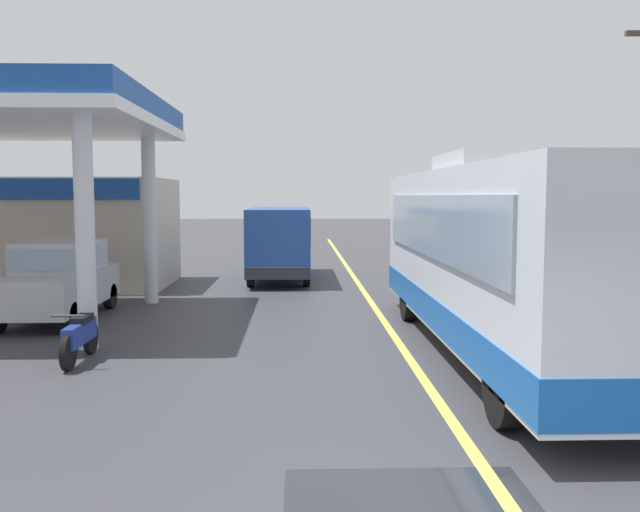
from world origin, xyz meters
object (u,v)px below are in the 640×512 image
at_px(coach_bus_main, 501,259).
at_px(minibus_opposing_lane, 280,236).
at_px(motorcycle_parked_forecourt, 80,336).
at_px(pedestrian_near_pump, 41,278).
at_px(car_at_pump, 59,276).

relative_size(coach_bus_main, minibus_opposing_lane, 1.80).
distance_m(motorcycle_parked_forecourt, pedestrian_near_pump, 4.93).
bearing_deg(pedestrian_near_pump, car_at_pump, -26.01).
distance_m(minibus_opposing_lane, pedestrian_near_pump, 9.01).
xyz_separation_m(motorcycle_parked_forecourt, pedestrian_near_pump, (-2.29, 4.34, 0.49)).
xyz_separation_m(coach_bus_main, car_at_pump, (-9.20, 3.71, -0.71)).
relative_size(motorcycle_parked_forecourt, pedestrian_near_pump, 1.08).
bearing_deg(coach_bus_main, pedestrian_near_pump, 157.81).
distance_m(car_at_pump, minibus_opposing_lane, 8.92).
relative_size(car_at_pump, pedestrian_near_pump, 2.53).
relative_size(minibus_opposing_lane, pedestrian_near_pump, 3.69).
bearing_deg(motorcycle_parked_forecourt, car_at_pump, 113.42).
distance_m(coach_bus_main, car_at_pump, 9.95).
height_order(car_at_pump, pedestrian_near_pump, car_at_pump).
distance_m(coach_bus_main, minibus_opposing_lane, 11.94).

